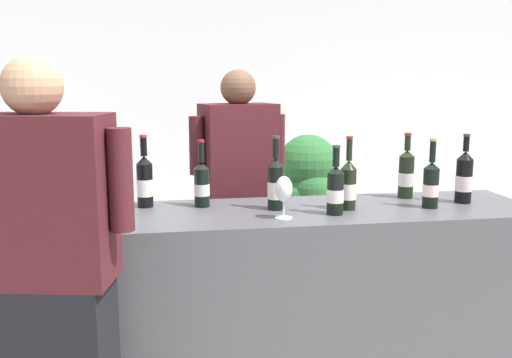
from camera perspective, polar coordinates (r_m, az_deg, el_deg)
The scene contains 16 objects.
wall_back at distance 5.06m, azimuth -4.16°, elevation 8.05°, with size 8.00×0.10×2.80m, color white.
counter at distance 2.70m, azimuth 1.22°, elevation -13.56°, with size 2.54×0.60×0.99m, color #4C4C51.
wine_bottle_0 at distance 2.90m, azimuth 15.23°, elevation 0.52°, with size 0.08×0.08×0.33m.
wine_bottle_1 at distance 2.87m, azimuth 20.66°, elevation 0.16°, with size 0.08×0.08×0.34m.
wine_bottle_2 at distance 2.39m, azimuth -18.31°, elevation -1.85°, with size 0.08×0.08×0.31m.
wine_bottle_3 at distance 2.62m, azimuth -5.61°, elevation -0.50°, with size 0.07×0.07×0.32m.
wine_bottle_4 at distance 2.55m, azimuth 2.04°, elevation -0.49°, with size 0.08×0.08×0.34m.
wine_bottle_5 at distance 2.48m, azimuth 8.18°, elevation -1.09°, with size 0.08×0.08×0.31m.
wine_bottle_6 at distance 2.58m, azimuth 9.50°, elevation -0.58°, with size 0.07×0.07×0.34m.
wine_bottle_7 at distance 2.65m, azimuth -11.40°, elevation -0.23°, with size 0.08×0.08×0.34m.
wine_bottle_8 at distance 2.71m, azimuth 17.59°, elevation -0.50°, with size 0.07×0.07×0.33m.
wine_glass at distance 2.38m, azimuth 2.89°, elevation -1.21°, with size 0.08×0.08×0.19m.
ice_bucket at distance 2.66m, azimuth -16.98°, elevation -0.52°, with size 0.24×0.24×0.24m.
person_server at distance 3.16m, azimuth -1.78°, elevation -4.14°, with size 0.55×0.33×1.64m.
person_guest at distance 2.05m, azimuth -20.66°, elevation -12.74°, with size 0.61×0.32×1.66m.
potted_shrub at distance 3.98m, azimuth 5.63°, elevation -2.22°, with size 0.61×0.58×1.20m.
Camera 1 is at (-0.45, -2.43, 1.58)m, focal length 38.78 mm.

